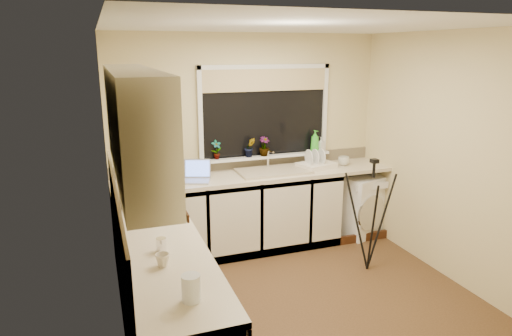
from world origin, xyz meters
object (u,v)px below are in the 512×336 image
object	(u,v)px
washing_machine	(359,204)
cup_back	(344,161)
steel_jar	(161,245)
tripod	(371,216)
glass_jug	(191,288)
soap_bottle_clear	(321,144)
dish_rack	(316,165)
microwave	(151,183)
kettle	(155,197)
plant_b	(250,147)
plant_a	(216,150)
laptop	(196,175)
plant_c	(264,146)
soap_bottle_green	(315,141)
cup_left	(163,260)

from	to	relation	value
washing_machine	cup_back	distance (m)	0.62
washing_machine	steel_jar	size ratio (longest dim) A/B	7.69
tripod	glass_jug	distance (m)	2.65
washing_machine	soap_bottle_clear	xyz separation A→B (m)	(-0.45, 0.21, 0.76)
dish_rack	glass_jug	world-z (taller)	glass_jug
washing_machine	microwave	size ratio (longest dim) A/B	1.28
kettle	microwave	size ratio (longest dim) A/B	0.39
plant_b	soap_bottle_clear	xyz separation A→B (m)	(0.92, -0.02, -0.02)
steel_jar	dish_rack	bearing A→B (deg)	39.34
glass_jug	steel_jar	world-z (taller)	glass_jug
steel_jar	plant_a	world-z (taller)	plant_a
laptop	soap_bottle_clear	xyz separation A→B (m)	(1.61, 0.22, 0.18)
tripod	plant_c	size ratio (longest dim) A/B	5.30
washing_machine	soap_bottle_green	xyz separation A→B (m)	(-0.54, 0.21, 0.80)
kettle	cup_back	bearing A→B (deg)	18.92
cup_back	glass_jug	bearing A→B (deg)	-134.68
kettle	steel_jar	xyz separation A→B (m)	(-0.08, -0.88, -0.07)
washing_machine	plant_a	bearing A→B (deg)	155.26
steel_jar	plant_b	xyz separation A→B (m)	(1.30, 1.90, 0.21)
laptop	cup_left	distance (m)	1.99
plant_b	dish_rack	bearing A→B (deg)	-14.86
plant_b	kettle	bearing A→B (deg)	-140.43
plant_b	laptop	bearing A→B (deg)	-160.78
plant_a	microwave	bearing A→B (deg)	-137.79
laptop	glass_jug	world-z (taller)	laptop
soap_bottle_clear	cup_back	world-z (taller)	soap_bottle_clear
laptop	cup_left	bearing A→B (deg)	-88.92
soap_bottle_clear	cup_left	distance (m)	3.09
glass_jug	soap_bottle_green	distance (m)	3.32
dish_rack	plant_a	size ratio (longest dim) A/B	1.85
washing_machine	laptop	world-z (taller)	laptop
microwave	plant_a	world-z (taller)	plant_a
plant_a	soap_bottle_clear	xyz separation A→B (m)	(1.31, -0.03, -0.02)
kettle	plant_a	xyz separation A→B (m)	(0.83, 1.03, 0.15)
steel_jar	cup_left	xyz separation A→B (m)	(-0.02, -0.23, -0.01)
plant_a	plant_c	distance (m)	0.57
washing_machine	cup_back	bearing A→B (deg)	158.73
washing_machine	soap_bottle_green	world-z (taller)	soap_bottle_green
tripod	steel_jar	xyz separation A→B (m)	(-2.24, -0.77, 0.35)
glass_jug	soap_bottle_clear	distance (m)	3.37
tripod	plant_a	bearing A→B (deg)	134.08
steel_jar	laptop	bearing A→B (deg)	69.75
washing_machine	plant_b	distance (m)	1.59
soap_bottle_green	cup_back	world-z (taller)	soap_bottle_green
washing_machine	dish_rack	world-z (taller)	dish_rack
dish_rack	soap_bottle_green	world-z (taller)	soap_bottle_green
kettle	washing_machine	bearing A→B (deg)	16.93
laptop	cup_left	size ratio (longest dim) A/B	3.94
steel_jar	cup_back	bearing A→B (deg)	34.80
plant_b	plant_c	world-z (taller)	same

